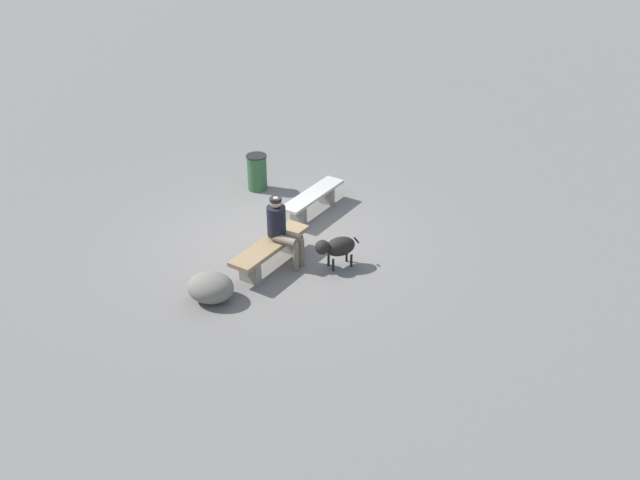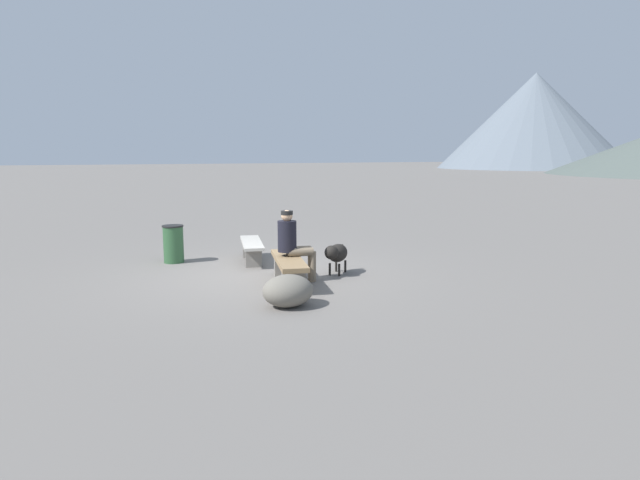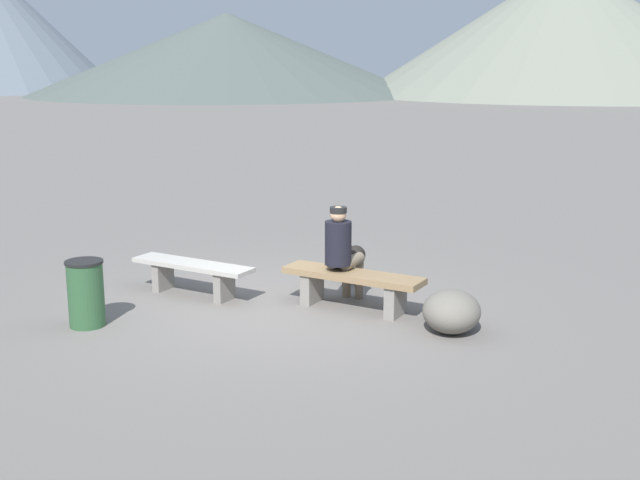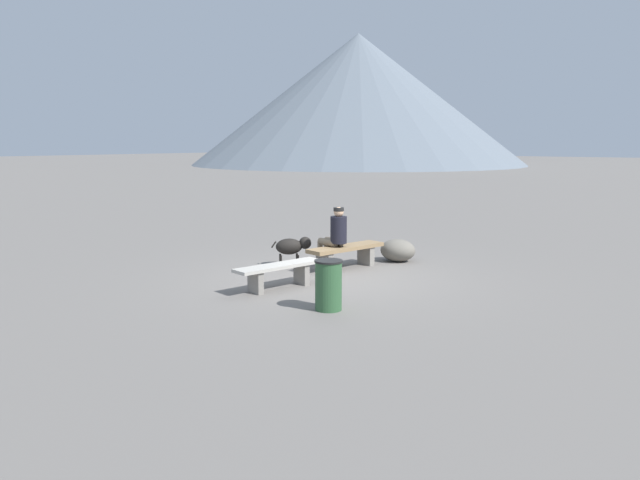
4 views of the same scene
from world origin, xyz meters
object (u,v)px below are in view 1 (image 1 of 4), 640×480
at_px(bench_left, 313,199).
at_px(boulder, 211,287).
at_px(bench_right, 270,250).
at_px(dog, 336,247).
at_px(trash_bin, 257,172).
at_px(seated_person, 281,226).

distance_m(bench_left, boulder, 3.52).
distance_m(bench_right, dog, 1.17).
height_order(dog, boulder, dog).
xyz_separation_m(bench_left, trash_bin, (-0.64, -1.51, 0.07)).
bearing_deg(boulder, bench_left, 171.74).
distance_m(bench_right, seated_person, 0.47).
xyz_separation_m(seated_person, trash_bin, (-2.64, -1.66, -0.35)).
bearing_deg(boulder, seated_person, 156.13).
distance_m(bench_right, trash_bin, 3.21).
bearing_deg(bench_left, dog, 44.89).
height_order(dog, trash_bin, trash_bin).
height_order(trash_bin, boulder, trash_bin).
distance_m(dog, boulder, 2.33).
height_order(seated_person, trash_bin, seated_person).
xyz_separation_m(bench_right, trash_bin, (-2.82, -1.52, 0.06)).
height_order(seated_person, dog, seated_person).
bearing_deg(boulder, trash_bin, -166.30).
bearing_deg(seated_person, bench_right, -27.28).
bearing_deg(dog, trash_bin, -87.73).
bearing_deg(boulder, dog, 136.08).
height_order(bench_left, dog, dog).
xyz_separation_m(trash_bin, boulder, (4.12, 1.01, -0.15)).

